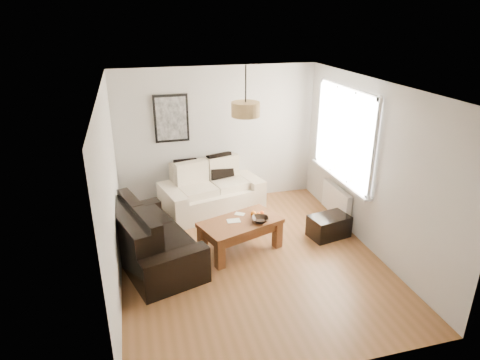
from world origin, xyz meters
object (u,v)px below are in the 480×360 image
object	(u,v)px
loveseat_cream	(212,188)
sofa_leather	(151,235)
ottoman	(329,226)
coffee_table	(240,235)

from	to	relation	value
loveseat_cream	sofa_leather	size ratio (longest dim) A/B	0.92
ottoman	sofa_leather	bearing A→B (deg)	179.18
sofa_leather	ottoman	size ratio (longest dim) A/B	3.03
loveseat_cream	ottoman	bearing A→B (deg)	-54.94
ottoman	loveseat_cream	bearing A→B (deg)	138.79
loveseat_cream	ottoman	xyz separation A→B (m)	(1.68, -1.47, -0.26)
sofa_leather	loveseat_cream	bearing A→B (deg)	-57.33
loveseat_cream	coffee_table	distance (m)	1.52
sofa_leather	coffee_table	xyz separation A→B (m)	(1.35, -0.07, -0.17)
loveseat_cream	coffee_table	bearing A→B (deg)	-97.93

